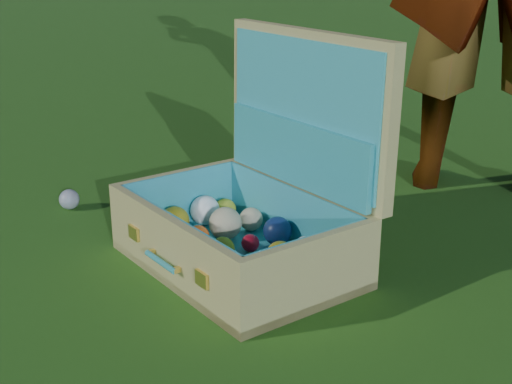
# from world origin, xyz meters

# --- Properties ---
(ground) EXTENTS (60.00, 60.00, 0.00)m
(ground) POSITION_xyz_m (0.00, 0.00, 0.00)
(ground) COLOR #215114
(ground) RESTS_ON ground
(stray_ball) EXTENTS (0.06, 0.06, 0.06)m
(stray_ball) POSITION_xyz_m (-0.55, -0.18, 0.03)
(stray_ball) COLOR teal
(stray_ball) RESTS_ON ground
(suitcase) EXTENTS (0.70, 0.59, 0.58)m
(suitcase) POSITION_xyz_m (0.13, -0.11, 0.16)
(suitcase) COLOR tan
(suitcase) RESTS_ON ground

